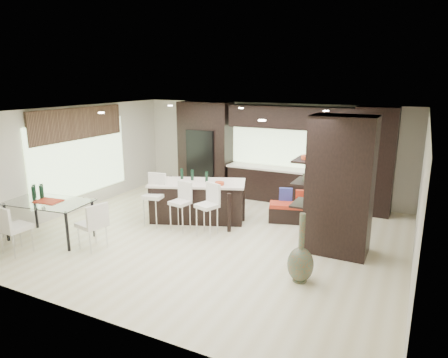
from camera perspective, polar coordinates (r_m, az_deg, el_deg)
The scene contains 21 objects.
ground at distance 8.87m, azimuth -1.74°, elevation -8.07°, with size 8.00×8.00×0.00m, color beige.
back_wall at distance 11.59m, azimuth 6.42°, elevation 4.09°, with size 8.00×0.02×2.70m, color beige.
left_wall at distance 10.89m, azimuth -20.71°, elevation 2.62°, with size 0.02×7.00×2.70m, color beige.
right_wall at distance 7.50m, azimuth 26.24°, elevation -2.84°, with size 0.02×7.00×2.70m, color beige.
ceiling at distance 8.24m, azimuth -1.89°, elevation 9.59°, with size 8.00×7.00×0.02m, color white.
window_left at distance 11.00m, azimuth -19.81°, elevation 2.80°, with size 0.04×3.20×1.90m, color #B2D199.
window_back at distance 11.33m, azimuth 9.23°, elevation 4.79°, with size 3.40×0.04×1.20m, color #B2D199.
stone_accent at distance 10.85m, azimuth -20.09°, elevation 7.45°, with size 0.08×3.00×0.80m, color brown.
ceiling_spots at distance 8.46m, azimuth -1.07°, elevation 9.57°, with size 4.00×3.00×0.02m, color white.
back_cabinetry at distance 11.12m, azimuth 8.25°, elevation 3.61°, with size 6.80×0.68×2.70m, color black.
refrigerator at distance 12.11m, azimuth -2.74°, elevation 2.66°, with size 0.90×0.68×1.90m, color black.
partition_column at distance 8.00m, azimuth 16.26°, elevation -0.95°, with size 1.20×0.80×2.70m, color black.
kitchen_island at distance 9.72m, azimuth -3.78°, elevation -3.12°, with size 2.27×0.98×0.95m, color black.
stool_left at distance 9.44m, azimuth -9.93°, elevation -3.71°, with size 0.44×0.44×0.99m, color silver.
stool_mid at distance 9.09m, azimuth -6.27°, elevation -4.59°, with size 0.39×0.39×0.89m, color silver.
stool_right at distance 8.74m, azimuth -2.43°, elevation -5.16°, with size 0.41×0.41×0.93m, color silver.
bench at distance 9.75m, azimuth 9.97°, elevation -4.78°, with size 1.19×0.46×0.46m, color black.
floor_vase at distance 6.88m, azimuth 10.97°, elevation -9.63°, with size 0.45×0.45×1.21m, color #484D37, non-canonical shape.
dining_table at distance 9.34m, azimuth -23.56°, elevation -5.40°, with size 1.73×0.98×0.83m, color white.
chair_near at distance 8.87m, azimuth -27.61°, elevation -6.57°, with size 0.50×0.50×0.92m, color silver.
chair_end at distance 8.49m, azimuth -18.33°, elevation -6.60°, with size 0.49×0.49×0.90m, color silver.
Camera 1 is at (3.90, -7.23, 3.35)m, focal length 32.00 mm.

